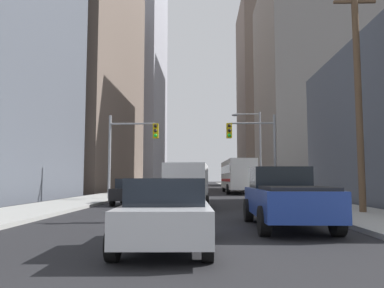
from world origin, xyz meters
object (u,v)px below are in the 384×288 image
at_px(sedan_silver, 167,213).
at_px(sedan_grey, 165,186).
at_px(traffic_signal_near_right, 254,143).
at_px(sedan_black, 132,191).
at_px(cargo_van_white, 188,183).
at_px(sedan_beige, 198,184).
at_px(traffic_signal_near_left, 131,143).
at_px(city_bus, 237,175).
at_px(pickup_truck_blue, 285,197).
at_px(sedan_red, 148,188).

relative_size(sedan_silver, sedan_grey, 1.00).
xyz_separation_m(sedan_grey, traffic_signal_near_right, (7.68, -14.84, 3.25)).
bearing_deg(sedan_black, sedan_silver, -76.53).
xyz_separation_m(cargo_van_white, sedan_beige, (0.08, 38.83, -0.52)).
height_order(cargo_van_white, sedan_black, cargo_van_white).
xyz_separation_m(cargo_van_white, sedan_grey, (-3.31, 21.37, -0.52)).
distance_m(cargo_van_white, traffic_signal_near_left, 8.28).
bearing_deg(sedan_silver, city_bus, 82.12).
height_order(pickup_truck_blue, sedan_red, pickup_truck_blue).
xyz_separation_m(pickup_truck_blue, sedan_beige, (-3.28, 46.75, -0.16)).
bearing_deg(traffic_signal_near_left, sedan_black, -77.31).
bearing_deg(city_bus, sedan_black, -113.49).
relative_size(sedan_beige, traffic_signal_near_left, 0.71).
bearing_deg(traffic_signal_near_left, traffic_signal_near_right, -0.00).
bearing_deg(sedan_red, cargo_van_white, -70.59).
bearing_deg(cargo_van_white, sedan_silver, -89.98).
height_order(cargo_van_white, sedan_beige, cargo_van_white).
bearing_deg(traffic_signal_near_left, cargo_van_white, -56.70).
distance_m(city_bus, sedan_beige, 19.17).
height_order(pickup_truck_blue, sedan_grey, pickup_truck_blue).
height_order(cargo_van_white, sedan_red, cargo_van_white).
distance_m(sedan_silver, sedan_beige, 50.47).
height_order(city_bus, sedan_silver, city_bus).
bearing_deg(cargo_van_white, traffic_signal_near_right, 56.21).
xyz_separation_m(city_bus, pickup_truck_blue, (-1.05, -28.11, -1.00)).
distance_m(pickup_truck_blue, sedan_red, 19.08).
height_order(pickup_truck_blue, sedan_beige, pickup_truck_blue).
xyz_separation_m(sedan_red, sedan_grey, (0.18, 11.47, 0.00)).
height_order(sedan_black, sedan_grey, same).
xyz_separation_m(sedan_silver, traffic_signal_near_left, (-4.29, 18.17, 3.26)).
height_order(city_bus, cargo_van_white, city_bus).
relative_size(city_bus, cargo_van_white, 2.19).
bearing_deg(traffic_signal_near_left, pickup_truck_blue, -62.09).
bearing_deg(sedan_silver, sedan_black, 103.47).
height_order(pickup_truck_blue, traffic_signal_near_right, traffic_signal_near_right).
distance_m(sedan_red, traffic_signal_near_left, 4.76).
distance_m(sedan_red, sedan_beige, 29.16).
bearing_deg(pickup_truck_blue, traffic_signal_near_left, 117.91).
relative_size(sedan_silver, sedan_beige, 1.00).
height_order(sedan_beige, traffic_signal_near_right, traffic_signal_near_right).
relative_size(city_bus, sedan_beige, 2.72).
bearing_deg(traffic_signal_near_right, sedan_beige, 97.55).
bearing_deg(pickup_truck_blue, sedan_beige, 94.01).
bearing_deg(sedan_silver, sedan_red, 99.21).
bearing_deg(pickup_truck_blue, sedan_grey, 102.83).
distance_m(city_bus, cargo_van_white, 20.68).
bearing_deg(traffic_signal_near_left, sedan_red, 76.64).
xyz_separation_m(city_bus, sedan_red, (-7.90, -10.30, -1.16)).
bearing_deg(city_bus, sedan_red, -127.49).
height_order(sedan_beige, traffic_signal_near_left, traffic_signal_near_left).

